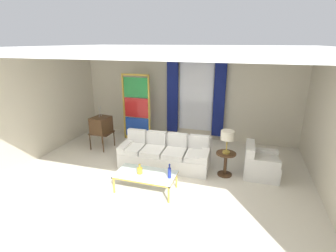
{
  "coord_description": "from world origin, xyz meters",
  "views": [
    {
      "loc": [
        1.88,
        -5.22,
        3.17
      ],
      "look_at": [
        -0.01,
        0.9,
        1.05
      ],
      "focal_mm": 27.41,
      "sensor_mm": 36.0,
      "label": 1
    }
  ],
  "objects_px": {
    "coffee_table": "(146,175)",
    "bottle_blue_decanter": "(169,172)",
    "armchair_white": "(259,165)",
    "bottle_crystal_tall": "(140,170)",
    "couch_white_long": "(165,154)",
    "stained_glass_divider": "(136,109)",
    "round_side_table": "(225,162)",
    "vintage_tv": "(101,126)",
    "peacock_figurine": "(148,139)",
    "table_lamp_brass": "(227,136)"
  },
  "relations": [
    {
      "from": "coffee_table",
      "to": "bottle_blue_decanter",
      "type": "height_order",
      "value": "bottle_blue_decanter"
    },
    {
      "from": "coffee_table",
      "to": "round_side_table",
      "type": "bearing_deg",
      "value": 37.02
    },
    {
      "from": "round_side_table",
      "to": "vintage_tv",
      "type": "bearing_deg",
      "value": 170.74
    },
    {
      "from": "couch_white_long",
      "to": "stained_glass_divider",
      "type": "height_order",
      "value": "stained_glass_divider"
    },
    {
      "from": "couch_white_long",
      "to": "bottle_crystal_tall",
      "type": "relative_size",
      "value": 10.15
    },
    {
      "from": "stained_glass_divider",
      "to": "peacock_figurine",
      "type": "relative_size",
      "value": 3.67
    },
    {
      "from": "peacock_figurine",
      "to": "table_lamp_brass",
      "type": "bearing_deg",
      "value": -25.09
    },
    {
      "from": "couch_white_long",
      "to": "bottle_crystal_tall",
      "type": "xyz_separation_m",
      "value": [
        -0.16,
        -1.36,
        0.19
      ]
    },
    {
      "from": "armchair_white",
      "to": "round_side_table",
      "type": "relative_size",
      "value": 1.39
    },
    {
      "from": "bottle_blue_decanter",
      "to": "round_side_table",
      "type": "relative_size",
      "value": 0.55
    },
    {
      "from": "round_side_table",
      "to": "coffee_table",
      "type": "bearing_deg",
      "value": -142.98
    },
    {
      "from": "bottle_blue_decanter",
      "to": "table_lamp_brass",
      "type": "relative_size",
      "value": 0.58
    },
    {
      "from": "peacock_figurine",
      "to": "round_side_table",
      "type": "height_order",
      "value": "round_side_table"
    },
    {
      "from": "bottle_blue_decanter",
      "to": "round_side_table",
      "type": "bearing_deg",
      "value": 49.33
    },
    {
      "from": "armchair_white",
      "to": "peacock_figurine",
      "type": "height_order",
      "value": "armchair_white"
    },
    {
      "from": "vintage_tv",
      "to": "stained_glass_divider",
      "type": "height_order",
      "value": "stained_glass_divider"
    },
    {
      "from": "round_side_table",
      "to": "bottle_crystal_tall",
      "type": "bearing_deg",
      "value": -144.37
    },
    {
      "from": "couch_white_long",
      "to": "table_lamp_brass",
      "type": "height_order",
      "value": "table_lamp_brass"
    },
    {
      "from": "couch_white_long",
      "to": "bottle_blue_decanter",
      "type": "distance_m",
      "value": 1.46
    },
    {
      "from": "bottle_crystal_tall",
      "to": "round_side_table",
      "type": "bearing_deg",
      "value": 35.63
    },
    {
      "from": "coffee_table",
      "to": "bottle_blue_decanter",
      "type": "bearing_deg",
      "value": -1.79
    },
    {
      "from": "bottle_crystal_tall",
      "to": "peacock_figurine",
      "type": "distance_m",
      "value": 2.56
    },
    {
      "from": "vintage_tv",
      "to": "peacock_figurine",
      "type": "distance_m",
      "value": 1.49
    },
    {
      "from": "armchair_white",
      "to": "peacock_figurine",
      "type": "distance_m",
      "value": 3.45
    },
    {
      "from": "bottle_crystal_tall",
      "to": "table_lamp_brass",
      "type": "height_order",
      "value": "table_lamp_brass"
    },
    {
      "from": "coffee_table",
      "to": "stained_glass_divider",
      "type": "relative_size",
      "value": 0.6
    },
    {
      "from": "couch_white_long",
      "to": "peacock_figurine",
      "type": "relative_size",
      "value": 3.95
    },
    {
      "from": "bottle_blue_decanter",
      "to": "armchair_white",
      "type": "relative_size",
      "value": 0.4
    },
    {
      "from": "armchair_white",
      "to": "table_lamp_brass",
      "type": "bearing_deg",
      "value": -163.77
    },
    {
      "from": "bottle_blue_decanter",
      "to": "stained_glass_divider",
      "type": "xyz_separation_m",
      "value": [
        -2.0,
        2.86,
        0.51
      ]
    },
    {
      "from": "coffee_table",
      "to": "bottle_crystal_tall",
      "type": "xyz_separation_m",
      "value": [
        -0.12,
        -0.03,
        0.11
      ]
    },
    {
      "from": "bottle_crystal_tall",
      "to": "round_side_table",
      "type": "height_order",
      "value": "bottle_crystal_tall"
    },
    {
      "from": "table_lamp_brass",
      "to": "bottle_blue_decanter",
      "type": "bearing_deg",
      "value": -130.67
    },
    {
      "from": "table_lamp_brass",
      "to": "round_side_table",
      "type": "bearing_deg",
      "value": -153.43
    },
    {
      "from": "stained_glass_divider",
      "to": "round_side_table",
      "type": "distance_m",
      "value": 3.54
    },
    {
      "from": "armchair_white",
      "to": "bottle_crystal_tall",
      "type": "bearing_deg",
      "value": -149.77
    },
    {
      "from": "coffee_table",
      "to": "armchair_white",
      "type": "bearing_deg",
      "value": 31.01
    },
    {
      "from": "bottle_blue_decanter",
      "to": "peacock_figurine",
      "type": "relative_size",
      "value": 0.55
    },
    {
      "from": "couch_white_long",
      "to": "armchair_white",
      "type": "distance_m",
      "value": 2.39
    },
    {
      "from": "vintage_tv",
      "to": "table_lamp_brass",
      "type": "relative_size",
      "value": 2.36
    },
    {
      "from": "bottle_crystal_tall",
      "to": "table_lamp_brass",
      "type": "distance_m",
      "value": 2.21
    },
    {
      "from": "stained_glass_divider",
      "to": "peacock_figurine",
      "type": "xyz_separation_m",
      "value": [
        0.55,
        -0.44,
        -0.84
      ]
    },
    {
      "from": "vintage_tv",
      "to": "round_side_table",
      "type": "xyz_separation_m",
      "value": [
        3.81,
        -0.62,
        -0.37
      ]
    },
    {
      "from": "bottle_blue_decanter",
      "to": "bottle_crystal_tall",
      "type": "xyz_separation_m",
      "value": [
        -0.68,
        -0.01,
        -0.05
      ]
    },
    {
      "from": "couch_white_long",
      "to": "armchair_white",
      "type": "bearing_deg",
      "value": 2.97
    },
    {
      "from": "peacock_figurine",
      "to": "bottle_blue_decanter",
      "type": "bearing_deg",
      "value": -58.95
    },
    {
      "from": "couch_white_long",
      "to": "bottle_crystal_tall",
      "type": "height_order",
      "value": "couch_white_long"
    },
    {
      "from": "couch_white_long",
      "to": "round_side_table",
      "type": "xyz_separation_m",
      "value": [
        1.58,
        -0.11,
        0.05
      ]
    },
    {
      "from": "bottle_blue_decanter",
      "to": "vintage_tv",
      "type": "relative_size",
      "value": 0.24
    },
    {
      "from": "vintage_tv",
      "to": "armchair_white",
      "type": "xyz_separation_m",
      "value": [
        4.61,
        -0.39,
        -0.44
      ]
    }
  ]
}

